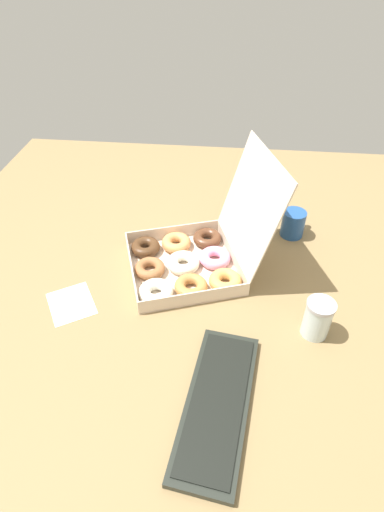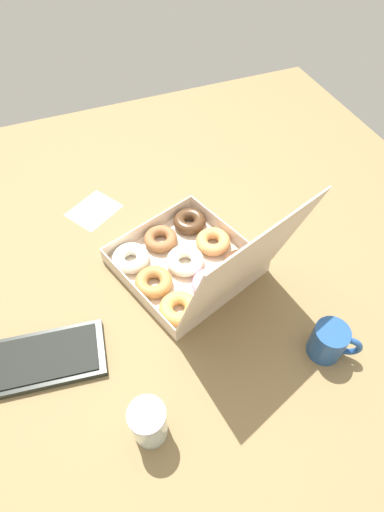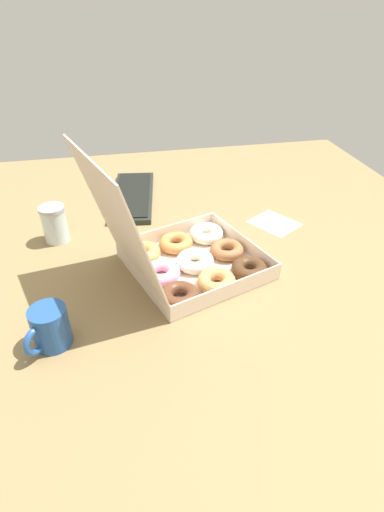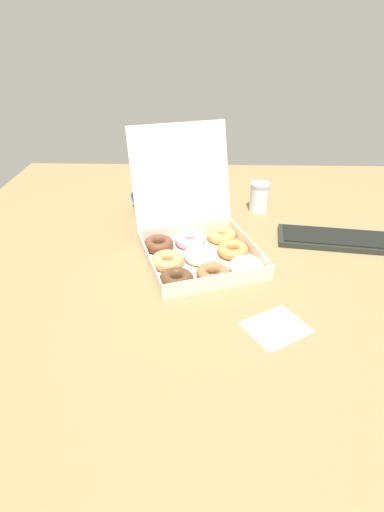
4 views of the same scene
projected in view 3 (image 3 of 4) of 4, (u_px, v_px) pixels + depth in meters
The scene contains 6 objects.
ground_plane at pixel (181, 267), 110.55cm from camera, with size 180.00×180.00×2.00cm, color olive.
donut_box at pixel (187, 257), 105.74cm from camera, with size 43.95×49.51×36.00cm.
keyboard at pixel (133, 196), 142.62cm from camera, with size 40.37×19.21×2.20cm.
coffee_mug at pixel (49, 328), 82.82cm from camera, with size 10.35×8.95×9.28cm.
glass_jar at pixel (55, 224), 116.97cm from camera, with size 7.42×7.42×11.12cm.
paper_napkin at pixel (274, 223), 128.51cm from camera, with size 13.89×11.81×0.15cm, color white.
Camera 3 is at (-88.43, 14.88, 63.80)cm, focal length 28.00 mm.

